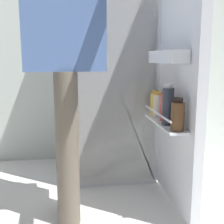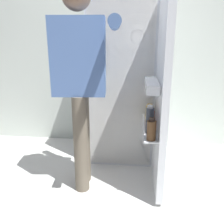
# 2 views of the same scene
# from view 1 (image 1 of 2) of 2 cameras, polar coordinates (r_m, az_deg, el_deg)

# --- Properties ---
(ground_plane) EXTENTS (5.31, 5.31, 0.00)m
(ground_plane) POSITION_cam_1_polar(r_m,az_deg,el_deg) (1.92, 1.03, -17.29)
(ground_plane) COLOR silver
(kitchen_wall) EXTENTS (4.40, 0.10, 2.60)m
(kitchen_wall) POSITION_cam_1_polar(r_m,az_deg,el_deg) (2.65, -1.92, 19.24)
(kitchen_wall) COLOR beige
(kitchen_wall) RESTS_ON ground_plane
(refrigerator) EXTENTS (0.70, 1.25, 1.61)m
(refrigerator) POSITION_cam_1_polar(r_m,az_deg,el_deg) (2.21, -0.07, 8.11)
(refrigerator) COLOR silver
(refrigerator) RESTS_ON ground_plane
(person) EXTENTS (0.57, 0.70, 1.66)m
(person) POSITION_cam_1_polar(r_m,az_deg,el_deg) (1.57, -9.04, 14.00)
(person) COLOR #665B4C
(person) RESTS_ON ground_plane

